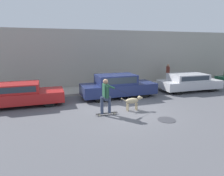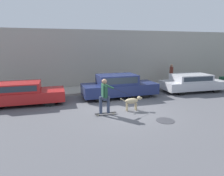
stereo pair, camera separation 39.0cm
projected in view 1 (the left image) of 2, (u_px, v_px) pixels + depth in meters
ground_plane at (121, 109)px, 9.84m from camera, size 36.00×36.00×0.00m
back_wall at (93, 59)px, 14.74m from camera, size 32.00×0.30×4.19m
sidewalk_curb at (97, 89)px, 13.99m from camera, size 30.00×2.22×0.14m
parked_car_0 at (21, 95)px, 10.36m from camera, size 4.19×1.71×1.20m
parked_car_1 at (118, 86)px, 12.05m from camera, size 4.52×1.72×1.39m
parked_car_2 at (189, 82)px, 13.74m from camera, size 4.28×1.90×1.19m
dog at (133, 101)px, 9.63m from camera, size 1.09×0.29×0.70m
skateboarder at (106, 95)px, 8.87m from camera, size 2.24×0.58×1.65m
pedestrian_with_bag at (168, 73)px, 15.85m from camera, size 0.33×0.62×1.50m
manhole_cover at (167, 120)px, 8.46m from camera, size 0.76×0.76×0.01m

